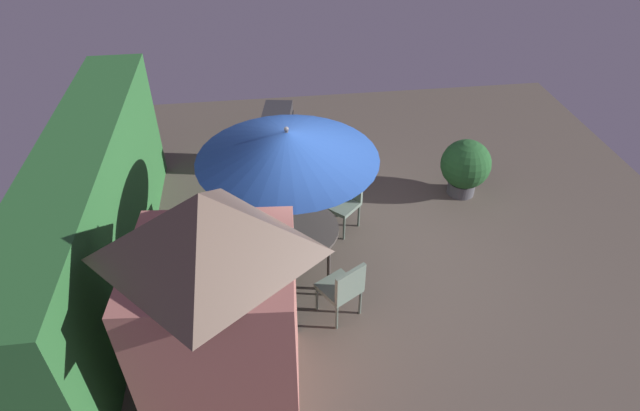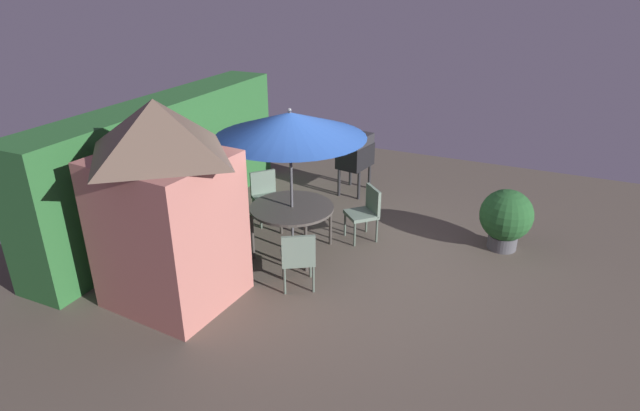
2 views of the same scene
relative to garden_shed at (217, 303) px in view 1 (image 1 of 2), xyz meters
name	(u,v)px [view 1 (image 1 of 2)]	position (x,y,z in m)	size (l,w,h in m)	color
ground_plane	(358,257)	(1.93, -1.85, -1.41)	(11.00, 11.00, 0.00)	brown
hedge_backdrop	(95,220)	(1.93, 1.65, -0.32)	(5.72, 0.86, 2.18)	#28602D
garden_shed	(217,303)	(0.00, 0.00, 0.00)	(1.63, 1.76, 2.76)	#B26B60
patio_table	(291,231)	(1.81, -0.87, -0.68)	(1.31, 1.31, 0.78)	#47423D
patio_umbrella	(287,145)	(1.81, -0.87, 0.68)	(2.26, 2.26, 2.33)	#4C4C51
bbq_grill	(278,127)	(4.52, -0.88, -0.56)	(0.78, 0.61, 1.20)	black
chair_near_shed	(223,211)	(2.64, 0.09, -0.89)	(0.65, 0.65, 0.90)	slate
chair_far_side	(229,290)	(1.01, -0.02, -0.89)	(0.65, 0.65, 0.90)	slate
chair_toward_hedge	(343,288)	(0.87, -1.45, -0.89)	(0.64, 0.63, 0.90)	slate
chair_toward_house	(345,199)	(2.71, -1.78, -0.89)	(0.65, 0.65, 0.90)	slate
potted_plant_by_shed	(465,166)	(3.31, -3.92, -0.86)	(0.83, 0.83, 1.01)	#4C4C51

